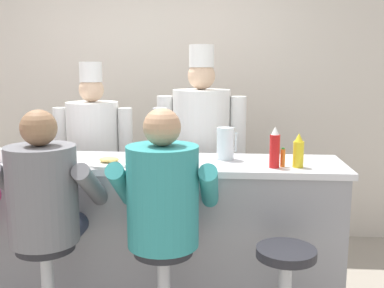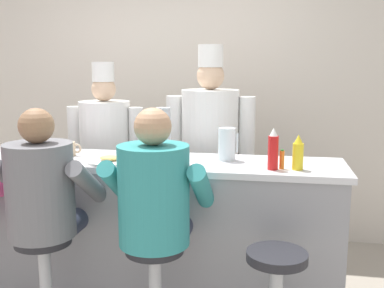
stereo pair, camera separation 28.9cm
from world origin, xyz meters
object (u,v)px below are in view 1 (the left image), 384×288
object	(u,v)px
napkin_dispenser_chrome	(151,158)
diner_seated_grey	(45,201)
ketchup_bottle_red	(275,149)
hot_sauce_bottle_orange	(283,158)
coffee_mug_white	(1,155)
empty_stool_round	(285,287)
coffee_mug_tan	(64,151)
mustard_bottle_yellow	(298,151)
breakfast_plate	(109,163)
cup_stack_steel	(161,132)
diner_seated_teal	(164,203)
cook_in_whites_far	(201,148)
cook_in_whites_near	(94,155)
water_pitcher_clear	(225,144)

from	to	relation	value
napkin_dispenser_chrome	diner_seated_grey	xyz separation A→B (m)	(-0.55, -0.32, -0.19)
ketchup_bottle_red	hot_sauce_bottle_orange	size ratio (longest dim) A/B	2.13
coffee_mug_white	empty_stool_round	xyz separation A→B (m)	(1.80, -0.45, -0.62)
napkin_dispenser_chrome	coffee_mug_tan	bearing A→B (deg)	160.16
mustard_bottle_yellow	breakfast_plate	size ratio (longest dim) A/B	0.76
cup_stack_steel	coffee_mug_tan	bearing A→B (deg)	-171.20
breakfast_plate	diner_seated_teal	size ratio (longest dim) A/B	0.19
ketchup_bottle_red	cook_in_whites_far	size ratio (longest dim) A/B	0.14
coffee_mug_tan	diner_seated_teal	size ratio (longest dim) A/B	0.09
coffee_mug_white	diner_seated_teal	bearing A→B (deg)	-20.10
ketchup_bottle_red	cup_stack_steel	bearing A→B (deg)	159.30
empty_stool_round	mustard_bottle_yellow	bearing A→B (deg)	75.28
mustard_bottle_yellow	coffee_mug_tan	bearing A→B (deg)	174.18
cup_stack_steel	cook_in_whites_near	world-z (taller)	cook_in_whites_near
mustard_bottle_yellow	hot_sauce_bottle_orange	xyz separation A→B (m)	(-0.09, 0.00, -0.04)
ketchup_bottle_red	water_pitcher_clear	xyz separation A→B (m)	(-0.30, 0.23, -0.01)
hot_sauce_bottle_orange	coffee_mug_tan	size ratio (longest dim) A/B	0.90
cook_in_whites_far	coffee_mug_tan	bearing A→B (deg)	-144.51
breakfast_plate	cook_in_whites_far	bearing A→B (deg)	56.94
breakfast_plate	mustard_bottle_yellow	bearing A→B (deg)	1.40
cup_stack_steel	diner_seated_teal	world-z (taller)	diner_seated_teal
breakfast_plate	napkin_dispenser_chrome	world-z (taller)	napkin_dispenser_chrome
mustard_bottle_yellow	breakfast_plate	world-z (taller)	mustard_bottle_yellow
hot_sauce_bottle_orange	coffee_mug_white	size ratio (longest dim) A/B	0.91
ketchup_bottle_red	cup_stack_steel	size ratio (longest dim) A/B	0.75
empty_stool_round	cook_in_whites_far	world-z (taller)	cook_in_whites_far
hot_sauce_bottle_orange	diner_seated_teal	world-z (taller)	diner_seated_teal
empty_stool_round	coffee_mug_white	bearing A→B (deg)	166.06
hot_sauce_bottle_orange	coffee_mug_tan	bearing A→B (deg)	173.96
hot_sauce_bottle_orange	diner_seated_grey	size ratio (longest dim) A/B	0.08
cook_in_whites_near	coffee_mug_white	bearing A→B (deg)	-115.38
cook_in_whites_near	diner_seated_teal	bearing A→B (deg)	-58.11
water_pitcher_clear	empty_stool_round	distance (m)	0.99
hot_sauce_bottle_orange	breakfast_plate	bearing A→B (deg)	-178.28
diner_seated_grey	empty_stool_round	bearing A→B (deg)	-1.39
hot_sauce_bottle_orange	coffee_mug_white	world-z (taller)	hot_sauce_bottle_orange
mustard_bottle_yellow	napkin_dispenser_chrome	bearing A→B (deg)	-175.48
breakfast_plate	coffee_mug_tan	distance (m)	0.41
empty_stool_round	coffee_mug_tan	bearing A→B (deg)	157.85
ketchup_bottle_red	mustard_bottle_yellow	size ratio (longest dim) A/B	1.19
breakfast_plate	cup_stack_steel	xyz separation A→B (m)	(0.29, 0.29, 0.15)
cook_in_whites_near	breakfast_plate	bearing A→B (deg)	-67.25
water_pitcher_clear	diner_seated_teal	bearing A→B (deg)	-119.44
cook_in_whites_far	breakfast_plate	bearing A→B (deg)	-123.06
ketchup_bottle_red	water_pitcher_clear	size ratio (longest dim) A/B	1.18
mustard_bottle_yellow	hot_sauce_bottle_orange	world-z (taller)	mustard_bottle_yellow
ketchup_bottle_red	hot_sauce_bottle_orange	distance (m)	0.09
empty_stool_round	hot_sauce_bottle_orange	bearing A→B (deg)	87.58
hot_sauce_bottle_orange	napkin_dispenser_chrome	xyz separation A→B (m)	(-0.81, -0.08, 0.00)
cup_stack_steel	empty_stool_round	size ratio (longest dim) A/B	0.50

